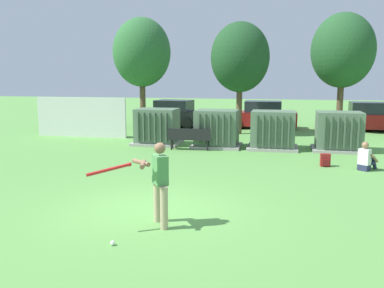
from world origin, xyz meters
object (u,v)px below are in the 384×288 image
at_px(transformer_east, 339,132).
at_px(sports_ball, 113,243).
at_px(park_bench, 189,137).
at_px(transformer_west, 157,127).
at_px(transformer_mid_east, 273,131).
at_px(parked_car_right_of_center, 367,118).
at_px(parked_car_leftmost, 172,114).
at_px(batter, 158,180).
at_px(transformer_mid_west, 217,129).
at_px(backpack, 325,160).
at_px(seated_spectator, 366,159).
at_px(parked_car_left_of_center, 261,116).

height_order(transformer_east, sports_ball, transformer_east).
bearing_deg(park_bench, sports_ball, -85.33).
bearing_deg(transformer_west, transformer_mid_east, -1.20).
bearing_deg(sports_ball, parked_car_right_of_center, 67.20).
height_order(transformer_east, parked_car_leftmost, same).
relative_size(transformer_west, batter, 1.21).
relative_size(transformer_mid_west, backpack, 4.77).
distance_m(park_bench, seated_spectator, 6.95).
bearing_deg(transformer_mid_east, park_bench, -163.52).
bearing_deg(parked_car_left_of_center, parked_car_leftmost, -177.46).
xyz_separation_m(transformer_mid_west, sports_ball, (-0.18, -10.99, -0.74)).
xyz_separation_m(transformer_mid_west, parked_car_leftmost, (-3.85, 6.90, -0.04)).
xyz_separation_m(transformer_mid_east, seated_spectator, (3.11, -3.44, -0.41)).
xyz_separation_m(sports_ball, seated_spectator, (5.69, 7.58, 0.33)).
relative_size(seated_spectator, parked_car_right_of_center, 0.23).
bearing_deg(park_bench, parked_car_leftmost, 109.90).
relative_size(backpack, parked_car_left_of_center, 0.10).
bearing_deg(transformer_east, transformer_west, -179.70).
height_order(transformer_east, seated_spectator, transformer_east).
bearing_deg(batter, transformer_east, 64.65).
distance_m(seated_spectator, parked_car_right_of_center, 10.76).
xyz_separation_m(backpack, parked_car_leftmost, (-8.11, 10.01, 0.54)).
relative_size(transformer_mid_west, parked_car_right_of_center, 0.50).
distance_m(parked_car_leftmost, parked_car_left_of_center, 5.37).
xyz_separation_m(seated_spectator, parked_car_leftmost, (-9.36, 10.31, 0.38)).
relative_size(batter, parked_car_leftmost, 0.40).
relative_size(park_bench, batter, 1.05).
height_order(transformer_west, park_bench, transformer_west).
xyz_separation_m(transformer_east, backpack, (-0.80, -3.28, -0.57)).
xyz_separation_m(sports_ball, parked_car_left_of_center, (1.70, 18.13, 0.71)).
bearing_deg(parked_car_leftmost, transformer_east, -37.01).
distance_m(transformer_east, parked_car_leftmost, 11.16).
relative_size(transformer_east, park_bench, 1.15).
bearing_deg(parked_car_left_of_center, parked_car_right_of_center, 0.28).
bearing_deg(transformer_mid_west, batter, -88.07).
height_order(transformer_mid_west, parked_car_right_of_center, same).
height_order(batter, parked_car_right_of_center, batter).
bearing_deg(sports_ball, backpack, 60.58).
height_order(transformer_mid_west, transformer_mid_east, same).
relative_size(transformer_east, parked_car_left_of_center, 0.50).
bearing_deg(parked_car_leftmost, backpack, -50.96).
distance_m(transformer_east, backpack, 3.43).
distance_m(transformer_east, seated_spectator, 3.64).
bearing_deg(parked_car_leftmost, transformer_west, -80.74).
distance_m(transformer_mid_east, seated_spectator, 4.66).
distance_m(transformer_mid_east, parked_car_left_of_center, 7.16).
xyz_separation_m(seated_spectator, parked_car_left_of_center, (-3.99, 10.55, 0.38)).
bearing_deg(backpack, seated_spectator, -13.84).
bearing_deg(parked_car_leftmost, park_bench, -70.10).
distance_m(transformer_mid_west, park_bench, 1.42).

